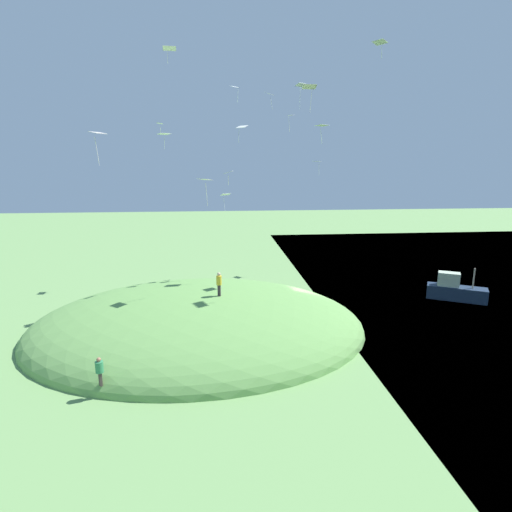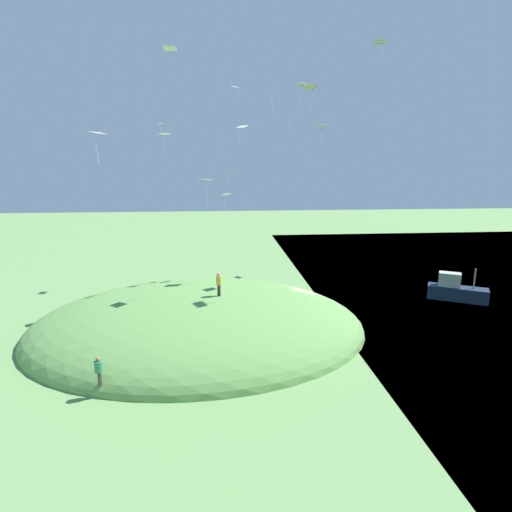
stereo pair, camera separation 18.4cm
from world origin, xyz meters
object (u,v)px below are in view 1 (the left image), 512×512
object	(u,v)px
kite_11	(380,43)
kite_12	(300,87)
kite_7	(309,88)
kite_9	(317,162)
kite_1	(228,173)
kite_3	(164,134)
kite_10	(98,135)
boat_on_lake	(455,290)
kite_2	(242,127)
kite_15	(226,195)
kite_8	(160,124)
person_near_shore	(99,368)
kite_6	(322,126)
person_with_child	(219,281)
kite_0	(205,181)
kite_14	(269,94)
kite_13	(169,49)
kite_4	(291,116)
kite_5	(235,88)

from	to	relation	value
kite_11	kite_12	xyz separation A→B (m)	(4.48, -6.93, -1.91)
kite_7	kite_9	world-z (taller)	kite_7
kite_1	kite_3	bearing A→B (deg)	24.04
kite_10	kite_11	bearing A→B (deg)	-168.72
kite_9	boat_on_lake	bearing A→B (deg)	131.94
kite_2	kite_15	xyz separation A→B (m)	(1.33, -9.25, -6.58)
kite_2	kite_8	size ratio (longest dim) A/B	1.34
person_near_shore	kite_9	distance (m)	34.35
kite_2	kite_7	size ratio (longest dim) A/B	0.65
kite_15	kite_6	bearing A→B (deg)	120.81
kite_7	kite_11	world-z (taller)	kite_11
boat_on_lake	person_with_child	size ratio (longest dim) A/B	2.93
kite_0	kite_14	distance (m)	12.73
kite_0	kite_15	world-z (taller)	kite_0
kite_1	kite_13	distance (m)	12.23
kite_1	kite_10	size ratio (longest dim) A/B	0.62
kite_8	kite_13	bearing A→B (deg)	111.89
kite_0	kite_1	bearing A→B (deg)	-105.31
kite_7	kite_8	bearing A→B (deg)	-31.54
kite_7	kite_13	world-z (taller)	kite_13
kite_9	kite_4	bearing A→B (deg)	28.29
person_near_shore	kite_2	xyz separation A→B (m)	(-9.01, -15.95, 14.22)
person_near_shore	kite_4	distance (m)	33.11
kite_6	kite_7	world-z (taller)	kite_7
kite_0	kite_13	bearing A→B (deg)	-71.63
kite_10	kite_14	bearing A→B (deg)	-136.51
kite_2	kite_6	world-z (taller)	kite_2
person_with_child	kite_4	xyz separation A→B (m)	(-8.16, -16.41, 13.68)
kite_13	boat_on_lake	bearing A→B (deg)	170.28
person_with_child	kite_11	distance (m)	21.24
kite_4	kite_0	bearing A→B (deg)	59.31
kite_8	kite_9	size ratio (longest dim) A/B	0.68
boat_on_lake	person_near_shore	world-z (taller)	boat_on_lake
kite_7	kite_3	bearing A→B (deg)	2.79
kite_8	kite_9	distance (m)	18.16
kite_9	kite_10	world-z (taller)	kite_10
kite_1	kite_11	distance (m)	15.93
kite_11	boat_on_lake	bearing A→B (deg)	-158.12
kite_3	kite_15	bearing A→B (deg)	-115.54
kite_0	kite_6	bearing A→B (deg)	-163.12
kite_0	kite_1	xyz separation A→B (m)	(-1.94, -7.08, 0.45)
kite_10	kite_15	bearing A→B (deg)	-113.98
kite_0	kite_13	distance (m)	15.07
kite_10	kite_5	bearing A→B (deg)	-135.95
person_with_child	kite_11	world-z (taller)	kite_11
kite_5	kite_15	distance (m)	13.99
kite_0	boat_on_lake	bearing A→B (deg)	-168.35
person_near_shore	kite_3	distance (m)	19.78
kite_8	kite_15	xyz separation A→B (m)	(-6.67, -1.92, -7.47)
person_with_child	kite_9	world-z (taller)	kite_9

